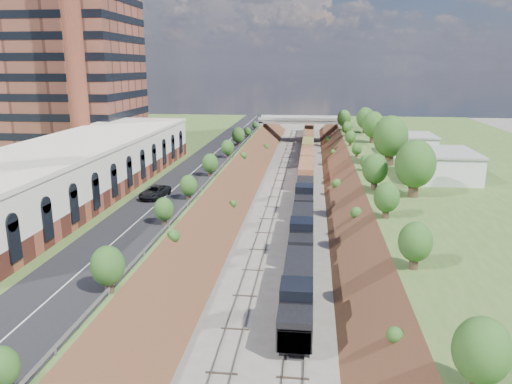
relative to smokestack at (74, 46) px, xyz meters
name	(u,v)px	position (x,y,z in m)	size (l,w,h in m)	color
platform_left	(111,175)	(3.00, 4.00, -22.50)	(44.00, 180.00, 5.00)	#3C6027
platform_right	(486,184)	(69.00, 4.00, -22.50)	(44.00, 180.00, 5.00)	#3C6027
embankment_left	(229,191)	(25.00, 4.00, -25.00)	(7.07, 180.00, 7.07)	brown
embankment_right	(353,195)	(47.00, 4.00, -25.00)	(7.07, 180.00, 7.07)	brown
rail_left_track	(276,192)	(33.40, 4.00, -24.91)	(1.58, 180.00, 0.18)	gray
rail_right_track	(305,193)	(38.60, 4.00, -24.91)	(1.58, 180.00, 0.18)	gray
road	(204,163)	(20.50, 4.00, -19.95)	(8.00, 180.00, 0.10)	black
guardrail	(226,161)	(24.60, 3.80, -19.45)	(0.10, 171.00, 0.70)	#99999E
commercial_building	(79,166)	(8.00, -18.00, -16.49)	(14.30, 62.30, 7.00)	brown
highrise_tower	(69,7)	(-8.00, 16.00, 7.88)	(22.00, 22.00, 53.90)	brown
smokestack	(74,46)	(0.00, 0.00, 0.00)	(3.20, 3.20, 40.00)	brown
overpass	(300,125)	(36.00, 66.00, -20.08)	(24.50, 8.30, 7.40)	gray
white_building_near	(442,166)	(59.50, -4.00, -18.00)	(9.00, 12.00, 4.00)	silver
white_building_far	(412,145)	(59.00, 18.00, -18.20)	(8.00, 10.00, 3.60)	silver
tree_right_large	(415,164)	(53.00, -16.00, -15.62)	(5.25, 5.25, 7.61)	#473323
tree_left_crest	(154,220)	(24.20, -36.00, -17.96)	(2.45, 2.45, 3.55)	#473323
freight_train	(307,159)	(38.60, 24.86, -22.58)	(2.74, 140.70, 4.55)	black
suv	(155,192)	(19.29, -20.57, -19.14)	(2.54, 5.50, 1.53)	black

